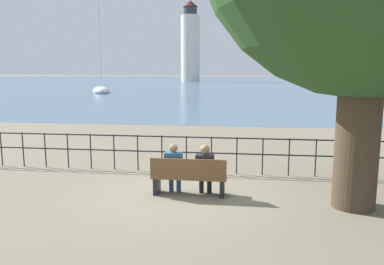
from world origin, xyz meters
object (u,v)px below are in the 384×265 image
at_px(park_bench, 189,177).
at_px(seated_person_left, 174,166).
at_px(sailboat_0, 101,90).
at_px(harbor_lighthouse, 190,44).
at_px(seated_person_right, 205,167).

height_order(park_bench, seated_person_left, seated_person_left).
distance_m(sailboat_0, harbor_lighthouse, 72.36).
xyz_separation_m(seated_person_right, sailboat_0, (-19.12, 43.23, -0.31)).
distance_m(seated_person_left, seated_person_right, 0.73).
height_order(park_bench, sailboat_0, sailboat_0).
bearing_deg(sailboat_0, seated_person_left, -90.15).
bearing_deg(harbor_lighthouse, seated_person_right, -82.06).
bearing_deg(sailboat_0, park_bench, -89.78).
relative_size(park_bench, seated_person_left, 1.45).
relative_size(seated_person_left, harbor_lighthouse, 0.05).
relative_size(seated_person_left, sailboat_0, 0.09).
bearing_deg(park_bench, harbor_lighthouse, 97.76).
height_order(seated_person_left, seated_person_right, seated_person_left).
bearing_deg(seated_person_right, seated_person_left, 179.93).
distance_m(park_bench, seated_person_left, 0.44).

